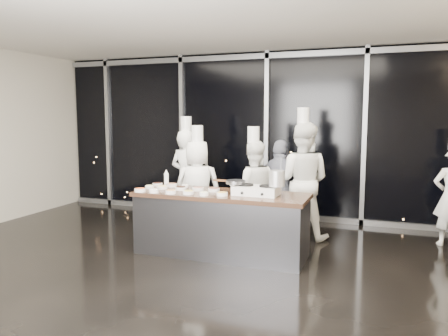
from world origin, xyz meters
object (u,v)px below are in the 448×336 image
Objects in this scene: stock_pot at (277,178)px; guest at (280,188)px; chef_right at (302,180)px; frying_pan at (235,182)px; chef_far_left at (187,178)px; demo_counter at (221,223)px; chef_center at (253,189)px; chef_left at (198,187)px; stove at (256,190)px.

guest is (-0.24, 1.27, -0.35)m from stock_pot.
stock_pot is 0.10× the size of chef_right.
frying_pan is 1.81m from chef_far_left.
demo_counter is 5.18× the size of frying_pan.
chef_center is 1.14× the size of guest.
guest is 0.76× the size of chef_right.
stock_pot is at bearing 130.91° from chef_left.
stock_pot is at bearing -1.46° from demo_counter.
chef_left is at bearing 16.77° from chef_right.
chef_right is at bearing 54.00° from demo_counter.
chef_left is 1.15× the size of guest.
demo_counter is 1.13m from chef_left.
demo_counter is at bearing -175.93° from frying_pan.
stove is at bearing 0.41° from demo_counter.
chef_left is 1.01× the size of chef_center.
demo_counter is 1.72m from chef_far_left.
chef_center is (1.29, -0.23, -0.09)m from chef_far_left.
frying_pan is at bearing 85.08° from guest.
stock_pot is at bearing 86.27° from chef_right.
stock_pot is 0.12× the size of chef_left.
stove is 1.26m from guest.
chef_left reaches higher than demo_counter.
frying_pan reaches higher than demo_counter.
chef_right is (0.40, 1.26, -0.02)m from stove.
chef_left is (-0.71, 0.80, 0.36)m from demo_counter.
guest is at bearing -168.68° from chef_center.
frying_pan is at bearing 71.66° from chef_center.
chef_center is at bearing 80.16° from demo_counter.
chef_right reaches higher than stock_pot.
chef_left reaches higher than stove.
chef_center is at bearing 42.93° from guest.
chef_right is (2.03, 0.03, 0.06)m from chef_far_left.
chef_left is 1.70m from chef_right.
stove is 1.29× the size of frying_pan.
stock_pot is 0.12× the size of chef_center.
stove is 2.04m from chef_far_left.
stock_pot is at bearing 101.60° from chef_center.
chef_left is at bearing 148.00° from stove.
chef_far_left reaches higher than frying_pan.
stock_pot is 1.76m from chef_left.
stove is 1.07m from chef_center.
stock_pot is 0.11× the size of chef_far_left.
guest is at bearing 178.46° from chef_left.
chef_right is (0.11, 1.28, -0.20)m from stock_pot.
stove reaches higher than demo_counter.
demo_counter is 1.07m from stock_pot.
stove is 1.47m from chef_left.
guest is at bearing 3.20° from chef_right.
stove is at bearing 153.96° from chef_far_left.
chef_left is 1.36m from guest.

